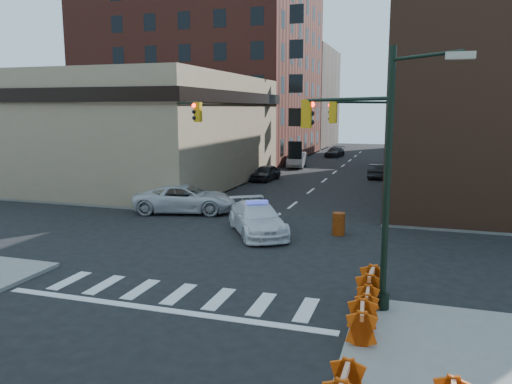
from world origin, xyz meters
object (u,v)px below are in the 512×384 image
Objects in this scene: barricade_se_a at (371,285)px; barrel_bank at (221,201)px; parked_car_enear at (376,171)px; parked_car_wnear at (266,173)px; barricade_nw_a at (190,197)px; barrel_road at (339,224)px; parked_car_wfar at (297,160)px; pedestrian_b at (123,186)px; police_car at (257,219)px; pickup at (185,199)px; pedestrian_a at (128,191)px.

barrel_bank is at bearing 40.07° from barricade_se_a.
parked_car_enear reaches higher than barricade_se_a.
parked_car_wnear is 12.53m from barricade_nw_a.
parked_car_enear reaches higher than barrel_road.
parked_car_wfar is 24.30m from pedestrian_b.
parked_car_wfar is at bearing 107.17° from barrel_road.
parked_car_wnear is (-5.03, 18.39, -0.11)m from police_car.
barricade_nw_a is (-1.52, -12.43, -0.12)m from parked_car_wnear.
pickup is at bearing 164.66° from barrel_road.
parked_car_enear is 30.77m from barricade_se_a.
parked_car_enear is 2.90× the size of barricade_se_a.
pedestrian_b is at bearing 168.68° from pedestrian_a.
barrel_bank is (-8.45, -17.28, -0.17)m from parked_car_enear.
pedestrian_b is 1.42× the size of barricade_se_a.
police_car is at bearing 78.77° from parked_car_enear.
barrel_road is at bearing -10.93° from barricade_nw_a.
barrel_road is 1.01× the size of barricade_nw_a.
parked_car_wfar is 4.30× the size of barrel_road.
parked_car_wnear is at bearing 108.86° from pedestrian_a.
pedestrian_b is at bearing -163.30° from barricade_nw_a.
parked_car_enear is 23.73m from pedestrian_a.
pedestrian_b is (-6.47, -12.67, 0.41)m from parked_car_wnear.
barrel_bank is (0.44, -23.37, -0.34)m from parked_car_wfar.
pickup is 2.55m from barrel_bank.
barrel_road is (-0.24, -21.90, -0.07)m from parked_car_enear.
barricade_nw_a is at bearing 155.08° from barrel_road.
police_car reaches higher than barricade_nw_a.
parked_car_enear is (8.88, -6.09, -0.17)m from parked_car_wfar.
pickup reaches higher than parked_car_wfar.
pickup is 10.22m from barrel_road.
parked_car_wnear is 3.58× the size of barricade_nw_a.
barrel_road reaches higher than barricade_nw_a.
parked_car_wnear is at bearing 97.04° from barricade_nw_a.
parked_car_wnear is 14.23m from pedestrian_b.
pickup is 1.58× the size of parked_car_enear.
barricade_se_a is (2.11, -30.70, 0.01)m from parked_car_enear.
pedestrian_b reaches higher than barrel_bank.
barricade_nw_a is (-10.79, -17.00, -0.07)m from parked_car_enear.
barricade_se_a is (17.86, -13.47, -0.45)m from pedestrian_b.
pedestrian_b is at bearing 122.35° from police_car.
pedestrian_a is at bearing 52.42° from parked_car_enear.
barrel_road is (9.03, -17.33, -0.12)m from parked_car_wnear.
barricade_se_a is at bearing 2.14° from pedestrian_a.
pedestrian_a reaches higher than barricade_nw_a.
parked_car_wnear is 10.66m from parked_car_wfar.
parked_car_wfar is 25.64m from pedestrian_a.
barrel_road is at bearing -56.39° from parked_car_wnear.
pickup is 25.31m from parked_car_wfar.
police_car is at bearing -28.30° from barricade_nw_a.
parked_car_wfar is 10.77m from parked_car_enear.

